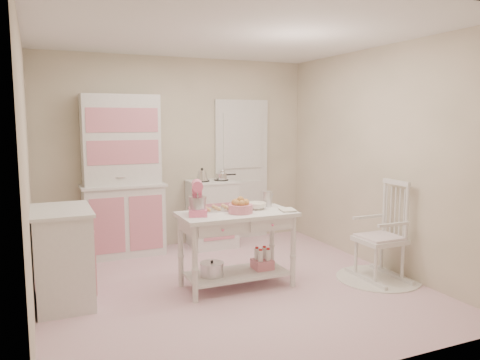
# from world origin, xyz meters

# --- Properties ---
(room_shell) EXTENTS (3.84, 3.84, 2.62)m
(room_shell) POSITION_xyz_m (0.00, 0.00, 1.65)
(room_shell) COLOR pink
(room_shell) RESTS_ON ground
(door) EXTENTS (0.82, 0.05, 2.04)m
(door) POSITION_xyz_m (0.95, 1.87, 1.02)
(door) COLOR silver
(door) RESTS_ON ground
(hutch) EXTENTS (1.06, 0.50, 2.08)m
(hutch) POSITION_xyz_m (-0.81, 1.66, 1.04)
(hutch) COLOR silver
(hutch) RESTS_ON ground
(stove) EXTENTS (0.62, 0.57, 0.92)m
(stove) POSITION_xyz_m (0.39, 1.61, 0.46)
(stove) COLOR silver
(stove) RESTS_ON ground
(base_cabinet) EXTENTS (0.54, 0.84, 0.92)m
(base_cabinet) POSITION_xyz_m (-1.63, 0.25, 0.46)
(base_cabinet) COLOR silver
(base_cabinet) RESTS_ON ground
(lace_rug) EXTENTS (0.92, 0.92, 0.01)m
(lace_rug) POSITION_xyz_m (1.60, -0.43, 0.01)
(lace_rug) COLOR white
(lace_rug) RESTS_ON ground
(rocking_chair) EXTENTS (0.49, 0.73, 1.10)m
(rocking_chair) POSITION_xyz_m (1.60, -0.43, 0.55)
(rocking_chair) COLOR silver
(rocking_chair) RESTS_ON ground
(work_table) EXTENTS (1.20, 0.60, 0.80)m
(work_table) POSITION_xyz_m (0.06, -0.02, 0.40)
(work_table) COLOR silver
(work_table) RESTS_ON ground
(stand_mixer) EXTENTS (0.27, 0.32, 0.34)m
(stand_mixer) POSITION_xyz_m (-0.36, 0.00, 0.97)
(stand_mixer) COLOR pink
(stand_mixer) RESTS_ON work_table
(cookie_tray) EXTENTS (0.34, 0.24, 0.02)m
(cookie_tray) POSITION_xyz_m (-0.09, 0.16, 0.81)
(cookie_tray) COLOR silver
(cookie_tray) RESTS_ON work_table
(bread_basket) EXTENTS (0.25, 0.25, 0.09)m
(bread_basket) POSITION_xyz_m (0.08, -0.07, 0.85)
(bread_basket) COLOR pink
(bread_basket) RESTS_ON work_table
(mixing_bowl) EXTENTS (0.22, 0.22, 0.07)m
(mixing_bowl) POSITION_xyz_m (0.32, 0.06, 0.83)
(mixing_bowl) COLOR white
(mixing_bowl) RESTS_ON work_table
(metal_pitcher) EXTENTS (0.10, 0.10, 0.17)m
(metal_pitcher) POSITION_xyz_m (0.50, 0.14, 0.89)
(metal_pitcher) COLOR silver
(metal_pitcher) RESTS_ON work_table
(recipe_book) EXTENTS (0.19, 0.23, 0.02)m
(recipe_book) POSITION_xyz_m (0.51, -0.14, 0.81)
(recipe_book) COLOR white
(recipe_book) RESTS_ON work_table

